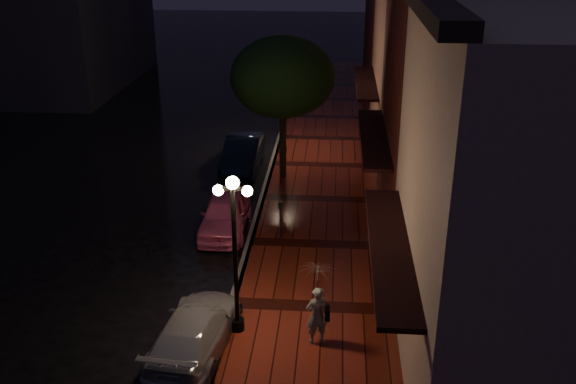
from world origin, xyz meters
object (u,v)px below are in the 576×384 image
at_px(street_tree, 283,80).
at_px(streetlamp_near, 235,246).
at_px(navy_car, 243,153).
at_px(silver_car, 195,331).
at_px(pink_car, 225,213).
at_px(streetlamp_far, 283,100).
at_px(parking_meter, 280,217).
at_px(woman_with_umbrella, 318,292).

bearing_deg(street_tree, streetlamp_near, -91.35).
relative_size(navy_car, silver_car, 1.04).
relative_size(streetlamp_near, silver_car, 1.06).
bearing_deg(street_tree, pink_car, -108.02).
bearing_deg(silver_car, streetlamp_far, -87.65).
height_order(streetlamp_near, parking_meter, streetlamp_near).
distance_m(woman_with_umbrella, parking_meter, 5.91).
distance_m(streetlamp_far, silver_car, 14.95).
xyz_separation_m(street_tree, navy_car, (-1.86, 1.16, -3.55)).
bearing_deg(street_tree, navy_car, 148.15).
distance_m(navy_car, silver_car, 12.95).
relative_size(street_tree, woman_with_umbrella, 2.62).
bearing_deg(navy_car, parking_meter, -71.34).
bearing_deg(parking_meter, street_tree, 108.24).
relative_size(silver_car, woman_with_umbrella, 1.84).
xyz_separation_m(streetlamp_near, streetlamp_far, (0.00, 14.00, 0.00)).
relative_size(streetlamp_near, pink_car, 1.12).
height_order(street_tree, woman_with_umbrella, street_tree).
relative_size(streetlamp_near, navy_car, 1.02).
distance_m(streetlamp_far, street_tree, 3.44).
distance_m(pink_car, navy_car, 6.10).
xyz_separation_m(pink_car, woman_with_umbrella, (3.43, -6.42, 0.96)).
bearing_deg(navy_car, pink_car, -87.22).
distance_m(street_tree, woman_with_umbrella, 11.80).
distance_m(streetlamp_near, silver_car, 2.36).
relative_size(pink_car, woman_with_umbrella, 1.73).
relative_size(navy_car, woman_with_umbrella, 1.91).
distance_m(streetlamp_near, streetlamp_far, 14.00).
height_order(streetlamp_near, woman_with_umbrella, streetlamp_near).
relative_size(streetlamp_near, streetlamp_far, 1.00).
distance_m(street_tree, pink_car, 6.31).
xyz_separation_m(navy_car, woman_with_umbrella, (3.68, -12.51, 0.92)).
bearing_deg(street_tree, parking_meter, -86.05).
bearing_deg(street_tree, silver_car, -95.86).
relative_size(street_tree, pink_car, 1.51).
xyz_separation_m(street_tree, silver_car, (-1.21, -11.77, -3.65)).
bearing_deg(woman_with_umbrella, silver_car, -12.56).
height_order(silver_car, parking_meter, parking_meter).
xyz_separation_m(streetlamp_far, pink_car, (-1.35, -7.95, -1.95)).
height_order(streetlamp_near, streetlamp_far, same).
xyz_separation_m(streetlamp_near, street_tree, (0.26, 10.99, 1.64)).
distance_m(navy_car, parking_meter, 7.19).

